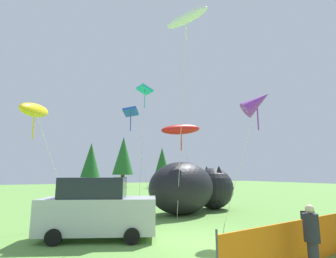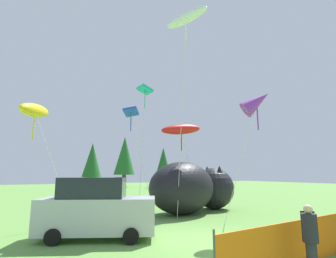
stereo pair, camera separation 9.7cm
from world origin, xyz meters
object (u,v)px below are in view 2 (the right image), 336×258
(folding_chair, at_px, (309,222))
(kite_white_ghost, at_px, (186,19))
(kite_purple_delta, at_px, (257,102))
(kite_red_lizard, at_px, (181,130))
(kite_yellow_hero, at_px, (35,111))
(parked_car, at_px, (97,209))
(inflatable_cat, at_px, (192,189))
(kite_teal_diamond, at_px, (145,92))
(kite_blue_box, at_px, (131,113))
(spectator_in_grey_shirt, at_px, (310,237))

(folding_chair, relative_size, kite_white_ghost, 0.08)
(kite_purple_delta, xyz_separation_m, kite_red_lizard, (-0.94, 5.19, -0.57))
(kite_yellow_hero, bearing_deg, kite_red_lizard, 5.05)
(parked_car, distance_m, kite_yellow_hero, 5.32)
(inflatable_cat, relative_size, kite_teal_diamond, 0.88)
(parked_car, bearing_deg, kite_white_ghost, 33.46)
(folding_chair, bearing_deg, inflatable_cat, -130.49)
(parked_car, height_order, kite_red_lizard, kite_red_lizard)
(kite_blue_box, distance_m, kite_yellow_hero, 6.60)
(spectator_in_grey_shirt, height_order, kite_blue_box, kite_blue_box)
(folding_chair, distance_m, kite_purple_delta, 5.40)
(kite_blue_box, xyz_separation_m, kite_red_lizard, (2.35, -2.48, -1.27))
(kite_purple_delta, relative_size, kite_yellow_hero, 1.11)
(kite_blue_box, relative_size, kite_yellow_hero, 1.18)
(kite_white_ghost, bearing_deg, kite_yellow_hero, 166.51)
(kite_red_lizard, bearing_deg, kite_blue_box, 133.40)
(kite_red_lizard, bearing_deg, inflatable_cat, 34.29)
(kite_teal_diamond, bearing_deg, folding_chair, -69.46)
(folding_chair, height_order, kite_teal_diamond, kite_teal_diamond)
(folding_chair, relative_size, kite_teal_diamond, 0.11)
(kite_purple_delta, bearing_deg, kite_yellow_hero, 153.42)
(folding_chair, bearing_deg, kite_yellow_hero, -75.87)
(kite_white_ghost, distance_m, kite_teal_diamond, 5.70)
(inflatable_cat, bearing_deg, kite_teal_diamond, 130.13)
(parked_car, height_order, kite_purple_delta, kite_purple_delta)
(kite_teal_diamond, relative_size, kite_red_lizard, 1.50)
(folding_chair, xyz_separation_m, kite_white_ghost, (-3.08, 4.13, 10.30))
(spectator_in_grey_shirt, relative_size, kite_red_lizard, 0.30)
(kite_teal_diamond, bearing_deg, inflatable_cat, -31.50)
(parked_car, distance_m, kite_white_ghost, 10.77)
(kite_yellow_hero, xyz_separation_m, kite_red_lizard, (8.01, 0.71, -0.12))
(kite_yellow_hero, height_order, kite_red_lizard, kite_yellow_hero)
(inflatable_cat, distance_m, kite_white_ghost, 10.22)
(folding_chair, relative_size, kite_blue_box, 0.14)
(folding_chair, relative_size, spectator_in_grey_shirt, 0.56)
(parked_car, relative_size, kite_purple_delta, 0.72)
(parked_car, height_order, inflatable_cat, inflatable_cat)
(parked_car, height_order, kite_white_ghost, kite_white_ghost)
(parked_car, relative_size, kite_blue_box, 0.68)
(spectator_in_grey_shirt, bearing_deg, parked_car, 121.60)
(folding_chair, xyz_separation_m, kite_purple_delta, (-1.08, 1.32, 5.12))
(kite_teal_diamond, xyz_separation_m, kite_red_lizard, (1.38, -2.56, -2.92))
(inflatable_cat, distance_m, kite_red_lizard, 3.97)
(kite_yellow_hero, bearing_deg, folding_chair, -30.05)
(kite_yellow_hero, height_order, kite_teal_diamond, kite_teal_diamond)
(kite_yellow_hero, bearing_deg, kite_teal_diamond, 26.25)
(spectator_in_grey_shirt, distance_m, kite_blue_box, 12.91)
(spectator_in_grey_shirt, relative_size, kite_white_ghost, 0.15)
(kite_white_ghost, relative_size, kite_red_lizard, 2.02)
(kite_blue_box, bearing_deg, kite_red_lizard, -46.60)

